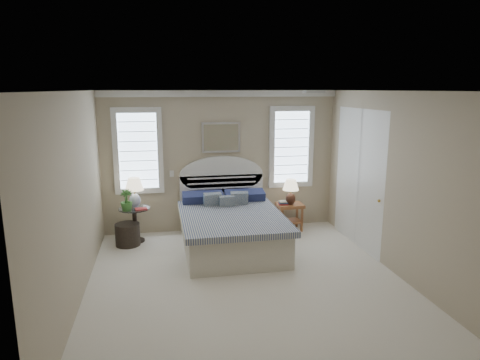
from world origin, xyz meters
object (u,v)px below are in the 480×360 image
nightstand_right (290,211)px  lamp_right (291,189)px  bed (230,226)px  lamp_left (134,189)px  side_table_left (135,221)px  floor_pot (128,234)px

nightstand_right → lamp_right: lamp_right is taller
bed → lamp_left: bearing=157.5°
side_table_left → nightstand_right: size_ratio=1.19×
side_table_left → lamp_right: size_ratio=1.25×
floor_pot → lamp_right: (3.07, 0.22, 0.64)m
side_table_left → nightstand_right: 2.95m
floor_pot → lamp_right: bearing=4.2°
lamp_right → floor_pot: bearing=-175.8°
lamp_right → side_table_left: bearing=-178.9°
lamp_left → lamp_right: 2.93m
lamp_left → lamp_right: size_ratio=1.08×
nightstand_right → lamp_left: size_ratio=0.98×
lamp_left → side_table_left: bearing=-100.8°
side_table_left → floor_pot: side_table_left is taller
nightstand_right → lamp_left: lamp_left is taller
nightstand_right → lamp_right: size_ratio=1.05×
bed → nightstand_right: (1.30, 0.69, 0.00)m
nightstand_right → lamp_right: bearing=-99.5°
nightstand_right → lamp_left: 2.99m
side_table_left → lamp_left: size_ratio=1.16×
bed → floor_pot: size_ratio=5.25×
bed → side_table_left: bearing=160.3°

